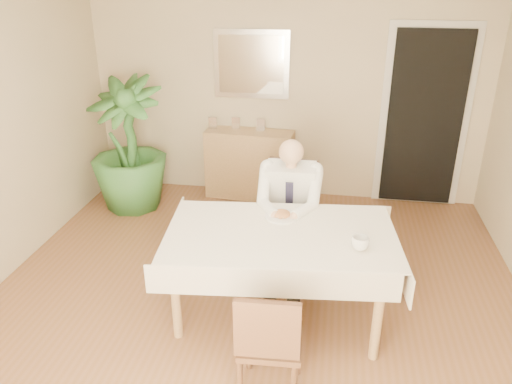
% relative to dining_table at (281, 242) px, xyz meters
% --- Properties ---
extents(room, '(5.00, 5.02, 2.60)m').
position_rel_dining_table_xyz_m(room, '(-0.23, -0.09, 0.63)').
color(room, brown).
rests_on(room, ground).
extents(doorway, '(0.96, 0.07, 2.10)m').
position_rel_dining_table_xyz_m(doorway, '(1.32, 2.37, 0.33)').
color(doorway, beige).
rests_on(doorway, ground).
extents(mirror, '(0.86, 0.04, 0.76)m').
position_rel_dining_table_xyz_m(mirror, '(-0.62, 2.38, 0.88)').
color(mirror, silver).
rests_on(mirror, room).
extents(dining_table, '(1.81, 1.18, 0.75)m').
position_rel_dining_table_xyz_m(dining_table, '(0.00, 0.00, 0.00)').
color(dining_table, '#A88154').
rests_on(dining_table, ground).
extents(chair_far, '(0.50, 0.50, 0.96)m').
position_rel_dining_table_xyz_m(chair_far, '(0.00, 0.89, -0.12)').
color(chair_far, '#3F2617').
rests_on(chair_far, ground).
extents(chair_near, '(0.41, 0.41, 0.83)m').
position_rel_dining_table_xyz_m(chair_near, '(0.03, -0.85, -0.21)').
color(chair_near, '#3F2617').
rests_on(chair_near, ground).
extents(seated_man, '(0.48, 0.72, 1.24)m').
position_rel_dining_table_xyz_m(seated_man, '(-0.00, 0.59, 0.02)').
color(seated_man, white).
rests_on(seated_man, ground).
extents(plate, '(0.26, 0.26, 0.02)m').
position_rel_dining_table_xyz_m(plate, '(-0.02, 0.24, 0.09)').
color(plate, white).
rests_on(plate, dining_table).
extents(food, '(0.14, 0.14, 0.06)m').
position_rel_dining_table_xyz_m(food, '(-0.02, 0.24, 0.11)').
color(food, '#945B30').
rests_on(food, dining_table).
extents(knife, '(0.01, 0.13, 0.01)m').
position_rel_dining_table_xyz_m(knife, '(0.02, 0.18, 0.11)').
color(knife, silver).
rests_on(knife, dining_table).
extents(fork, '(0.01, 0.13, 0.01)m').
position_rel_dining_table_xyz_m(fork, '(-0.06, 0.18, 0.11)').
color(fork, silver).
rests_on(fork, dining_table).
extents(coffee_mug, '(0.13, 0.13, 0.10)m').
position_rel_dining_table_xyz_m(coffee_mug, '(0.57, -0.15, 0.13)').
color(coffee_mug, white).
rests_on(coffee_mug, dining_table).
extents(sideboard, '(1.04, 0.42, 0.81)m').
position_rel_dining_table_xyz_m(sideboard, '(-0.62, 2.23, -0.26)').
color(sideboard, '#A88154').
rests_on(sideboard, ground).
extents(photo_frame_left, '(0.10, 0.02, 0.14)m').
position_rel_dining_table_xyz_m(photo_frame_left, '(-1.07, 2.26, 0.22)').
color(photo_frame_left, silver).
rests_on(photo_frame_left, sideboard).
extents(photo_frame_center, '(0.10, 0.02, 0.14)m').
position_rel_dining_table_xyz_m(photo_frame_center, '(-0.80, 2.30, 0.22)').
color(photo_frame_center, silver).
rests_on(photo_frame_center, sideboard).
extents(photo_frame_right, '(0.10, 0.02, 0.14)m').
position_rel_dining_table_xyz_m(photo_frame_right, '(-0.50, 2.27, 0.22)').
color(photo_frame_right, silver).
rests_on(photo_frame_right, sideboard).
extents(potted_palm, '(0.96, 0.96, 1.49)m').
position_rel_dining_table_xyz_m(potted_palm, '(-1.90, 1.72, 0.08)').
color(potted_palm, '#2C5D26').
rests_on(potted_palm, ground).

